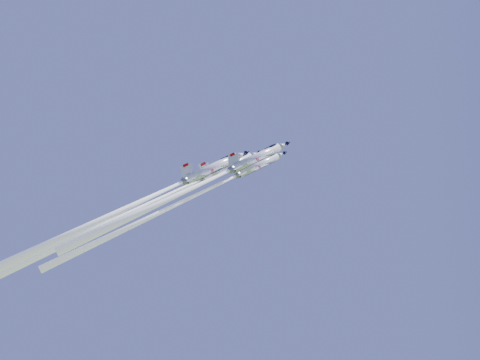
% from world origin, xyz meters
% --- Properties ---
extents(jet_lead, '(35.96, 29.37, 40.86)m').
position_xyz_m(jet_lead, '(-11.26, -8.31, 90.82)').
color(jet_lead, white).
extents(jet_left, '(39.69, 32.05, 42.93)m').
position_xyz_m(jet_left, '(-19.87, -5.83, 91.54)').
color(jet_left, white).
extents(jet_right, '(33.40, 26.79, 35.62)m').
position_xyz_m(jet_right, '(-6.91, -14.45, 92.08)').
color(jet_right, white).
extents(jet_slot, '(35.98, 28.80, 38.23)m').
position_xyz_m(jet_slot, '(-18.36, -13.63, 90.32)').
color(jet_slot, white).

